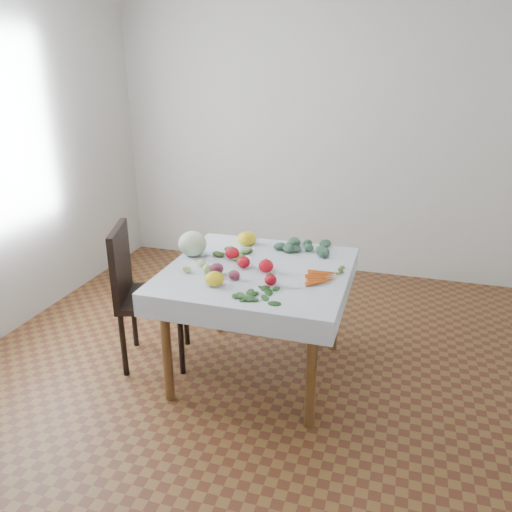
{
  "coord_description": "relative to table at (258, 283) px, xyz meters",
  "views": [
    {
      "loc": [
        0.83,
        -2.76,
        1.94
      ],
      "look_at": [
        -0.03,
        0.04,
        0.82
      ],
      "focal_mm": 35.0,
      "sensor_mm": 36.0,
      "label": 1
    }
  ],
  "objects": [
    {
      "name": "carrot_bunch",
      "position": [
        0.42,
        -0.05,
        0.12
      ],
      "size": [
        0.2,
        0.26,
        0.03
      ],
      "color": "#CF5217",
      "rests_on": "tablecloth"
    },
    {
      "name": "heirloom_front",
      "position": [
        -0.17,
        -0.32,
        0.14
      ],
      "size": [
        0.12,
        0.12,
        0.08
      ],
      "primitive_type": "ellipsoid",
      "rotation": [
        0.0,
        0.0,
        0.0
      ],
      "color": "yellow",
      "rests_on": "tablecloth"
    },
    {
      "name": "dill_bunch",
      "position": [
        -0.22,
        0.18,
        0.11
      ],
      "size": [
        0.25,
        0.19,
        0.02
      ],
      "color": "#537937",
      "rests_on": "tablecloth"
    },
    {
      "name": "tomatillo_cluster",
      "position": [
        -0.32,
        -0.14,
        0.13
      ],
      "size": [
        0.12,
        0.14,
        0.05
      ],
      "color": "#BFD67B",
      "rests_on": "tablecloth"
    },
    {
      "name": "kale_bunch",
      "position": [
        0.2,
        0.41,
        0.13
      ],
      "size": [
        0.37,
        0.28,
        0.05
      ],
      "color": "#3C634A",
      "rests_on": "tablecloth"
    },
    {
      "name": "cabbage",
      "position": [
        -0.48,
        0.09,
        0.19
      ],
      "size": [
        0.2,
        0.2,
        0.17
      ],
      "primitive_type": "ellipsoid",
      "rotation": [
        0.0,
        0.0,
        -0.06
      ],
      "color": "beige",
      "rests_on": "tablecloth"
    },
    {
      "name": "tomato_d",
      "position": [
        0.14,
        -0.22,
        0.13
      ],
      "size": [
        0.1,
        0.1,
        0.06
      ],
      "primitive_type": "ellipsoid",
      "rotation": [
        0.0,
        0.0,
        -0.41
      ],
      "color": "red",
      "rests_on": "tablecloth"
    },
    {
      "name": "heirloom_back",
      "position": [
        -0.2,
        0.4,
        0.15
      ],
      "size": [
        0.17,
        0.17,
        0.1
      ],
      "primitive_type": "ellipsoid",
      "rotation": [
        0.0,
        0.0,
        -0.32
      ],
      "color": "yellow",
      "rests_on": "tablecloth"
    },
    {
      "name": "tomato_b",
      "position": [
        0.06,
        -0.04,
        0.14
      ],
      "size": [
        0.11,
        0.11,
        0.08
      ],
      "primitive_type": "ellipsoid",
      "rotation": [
        0.0,
        0.0,
        0.18
      ],
      "color": "red",
      "rests_on": "tablecloth"
    },
    {
      "name": "onion_a",
      "position": [
        -0.21,
        -0.16,
        0.14
      ],
      "size": [
        0.08,
        0.08,
        0.07
      ],
      "primitive_type": "ellipsoid",
      "rotation": [
        0.0,
        0.0,
        0.02
      ],
      "color": "#5C1A33",
      "rests_on": "tablecloth"
    },
    {
      "name": "table",
      "position": [
        0.0,
        0.0,
        0.0
      ],
      "size": [
        1.0,
        1.0,
        0.75
      ],
      "color": "brown",
      "rests_on": "ground"
    },
    {
      "name": "ground",
      "position": [
        0.0,
        0.0,
        -0.65
      ],
      "size": [
        4.0,
        4.0,
        0.0
      ],
      "primitive_type": "plane",
      "color": "brown"
    },
    {
      "name": "tomato_c",
      "position": [
        -0.09,
        -0.01,
        0.14
      ],
      "size": [
        0.1,
        0.1,
        0.07
      ],
      "primitive_type": "ellipsoid",
      "rotation": [
        0.0,
        0.0,
        -0.2
      ],
      "color": "red",
      "rests_on": "tablecloth"
    },
    {
      "name": "basil_bunch",
      "position": [
        0.12,
        -0.37,
        0.11
      ],
      "size": [
        0.25,
        0.22,
        0.01
      ],
      "color": "#224E18",
      "rests_on": "tablecloth"
    },
    {
      "name": "back_wall",
      "position": [
        0.0,
        2.0,
        0.7
      ],
      "size": [
        4.0,
        0.04,
        2.7
      ],
      "primitive_type": "cube",
      "color": "silver",
      "rests_on": "ground"
    },
    {
      "name": "chair",
      "position": [
        -0.81,
        -0.08,
        -0.09
      ],
      "size": [
        0.56,
        0.56,
        0.98
      ],
      "color": "black",
      "rests_on": "ground"
    },
    {
      "name": "onion_b",
      "position": [
        -0.08,
        -0.21,
        0.13
      ],
      "size": [
        0.09,
        0.09,
        0.06
      ],
      "primitive_type": "ellipsoid",
      "rotation": [
        0.0,
        0.0,
        0.41
      ],
      "color": "#5C1A33",
      "rests_on": "tablecloth"
    },
    {
      "name": "tomato_a",
      "position": [
        -0.21,
        0.11,
        0.14
      ],
      "size": [
        0.11,
        0.11,
        0.08
      ],
      "primitive_type": "ellipsoid",
      "rotation": [
        0.0,
        0.0,
        0.18
      ],
      "color": "red",
      "rests_on": "tablecloth"
    },
    {
      "name": "tablecloth",
      "position": [
        0.0,
        0.0,
        0.1
      ],
      "size": [
        1.12,
        1.12,
        0.01
      ],
      "primitive_type": "cube",
      "color": "white",
      "rests_on": "table"
    }
  ]
}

